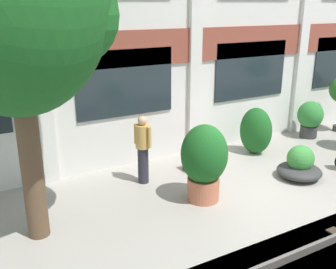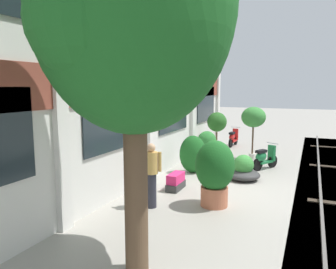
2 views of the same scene
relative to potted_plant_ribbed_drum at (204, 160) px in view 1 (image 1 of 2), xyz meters
name	(u,v)px [view 1 (image 1 of 2)]	position (x,y,z in m)	size (l,w,h in m)	color
ground_plane	(259,189)	(1.42, -0.25, -0.95)	(80.00, 80.00, 0.00)	#9E998E
potted_plant_ribbed_drum	(204,160)	(0.00, 0.00, 0.00)	(1.02, 1.02, 1.74)	#B76647
potted_plant_stone_basin	(310,118)	(5.47, 1.89, -0.28)	(0.82, 0.82, 1.20)	#333333
potted_plant_square_trough	(199,161)	(0.88, 1.45, -0.71)	(0.83, 0.38, 0.50)	#333333
potted_plant_wide_bowl	(300,166)	(2.76, -0.23, -0.63)	(1.11, 1.11, 0.85)	#333333
resident_by_doorway	(143,148)	(-0.76, 1.46, -0.04)	(0.34, 0.50, 1.68)	#282833
topiary_hedge	(256,131)	(2.95, 1.64, -0.27)	(0.97, 0.70, 1.36)	#19561E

